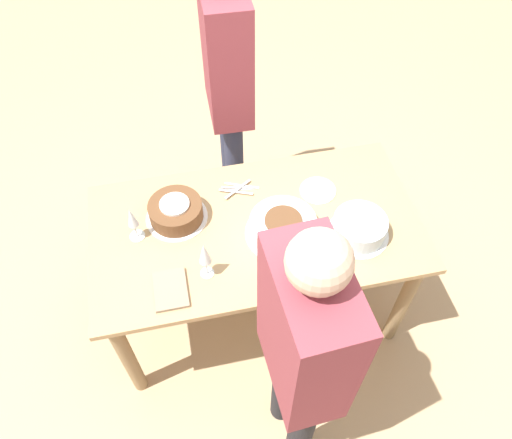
{
  "coord_description": "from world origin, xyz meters",
  "views": [
    {
      "loc": [
        0.29,
        1.38,
        2.64
      ],
      "look_at": [
        0.0,
        0.0,
        0.82
      ],
      "focal_mm": 35.0,
      "sensor_mm": 36.0,
      "label": 1
    }
  ],
  "objects_px": {
    "wine_glass_near": "(132,219)",
    "person_watching": "(303,351)",
    "cake_back_decorated": "(359,228)",
    "wine_glass_far": "(205,254)",
    "cake_front_chocolate": "(176,211)",
    "cake_center_white": "(283,227)",
    "person_cutting": "(228,78)"
  },
  "relations": [
    {
      "from": "cake_center_white",
      "to": "wine_glass_far",
      "type": "relative_size",
      "value": 1.57
    },
    {
      "from": "cake_front_chocolate",
      "to": "person_watching",
      "type": "xyz_separation_m",
      "value": [
        -0.37,
        0.86,
        0.18
      ]
    },
    {
      "from": "cake_front_chocolate",
      "to": "person_watching",
      "type": "distance_m",
      "value": 0.95
    },
    {
      "from": "wine_glass_near",
      "to": "wine_glass_far",
      "type": "distance_m",
      "value": 0.39
    },
    {
      "from": "cake_front_chocolate",
      "to": "wine_glass_far",
      "type": "distance_m",
      "value": 0.36
    },
    {
      "from": "person_watching",
      "to": "cake_back_decorated",
      "type": "bearing_deg",
      "value": -40.28
    },
    {
      "from": "cake_front_chocolate",
      "to": "wine_glass_far",
      "type": "bearing_deg",
      "value": 105.73
    },
    {
      "from": "wine_glass_near",
      "to": "wine_glass_far",
      "type": "relative_size",
      "value": 0.91
    },
    {
      "from": "wine_glass_near",
      "to": "wine_glass_far",
      "type": "bearing_deg",
      "value": 137.18
    },
    {
      "from": "cake_center_white",
      "to": "cake_front_chocolate",
      "type": "bearing_deg",
      "value": -22.4
    },
    {
      "from": "cake_center_white",
      "to": "wine_glass_far",
      "type": "bearing_deg",
      "value": 20.99
    },
    {
      "from": "wine_glass_far",
      "to": "person_watching",
      "type": "distance_m",
      "value": 0.59
    },
    {
      "from": "wine_glass_far",
      "to": "person_cutting",
      "type": "relative_size",
      "value": 0.13
    },
    {
      "from": "cake_front_chocolate",
      "to": "wine_glass_far",
      "type": "height_order",
      "value": "wine_glass_far"
    },
    {
      "from": "cake_center_white",
      "to": "cake_back_decorated",
      "type": "bearing_deg",
      "value": 166.95
    },
    {
      "from": "cake_back_decorated",
      "to": "person_watching",
      "type": "relative_size",
      "value": 0.17
    },
    {
      "from": "cake_center_white",
      "to": "cake_back_decorated",
      "type": "height_order",
      "value": "same"
    },
    {
      "from": "wine_glass_near",
      "to": "person_watching",
      "type": "xyz_separation_m",
      "value": [
        -0.56,
        0.78,
        0.1
      ]
    },
    {
      "from": "cake_front_chocolate",
      "to": "person_cutting",
      "type": "height_order",
      "value": "person_cutting"
    },
    {
      "from": "wine_glass_far",
      "to": "person_cutting",
      "type": "bearing_deg",
      "value": -105.49
    },
    {
      "from": "cake_center_white",
      "to": "person_cutting",
      "type": "height_order",
      "value": "person_cutting"
    },
    {
      "from": "cake_back_decorated",
      "to": "wine_glass_far",
      "type": "bearing_deg",
      "value": 5.19
    },
    {
      "from": "wine_glass_far",
      "to": "cake_center_white",
      "type": "bearing_deg",
      "value": -159.01
    },
    {
      "from": "wine_glass_near",
      "to": "person_cutting",
      "type": "height_order",
      "value": "person_cutting"
    },
    {
      "from": "wine_glass_far",
      "to": "person_cutting",
      "type": "height_order",
      "value": "person_cutting"
    },
    {
      "from": "cake_back_decorated",
      "to": "wine_glass_near",
      "type": "xyz_separation_m",
      "value": [
        1.0,
        -0.2,
        0.08
      ]
    },
    {
      "from": "person_watching",
      "to": "wine_glass_near",
      "type": "bearing_deg",
      "value": 32.13
    },
    {
      "from": "cake_front_chocolate",
      "to": "wine_glass_far",
      "type": "relative_size",
      "value": 1.33
    },
    {
      "from": "cake_back_decorated",
      "to": "cake_front_chocolate",
      "type": "bearing_deg",
      "value": -18.59
    },
    {
      "from": "wine_glass_near",
      "to": "person_cutting",
      "type": "xyz_separation_m",
      "value": [
        -0.57,
        -0.75,
        0.12
      ]
    },
    {
      "from": "cake_center_white",
      "to": "wine_glass_near",
      "type": "xyz_separation_m",
      "value": [
        0.66,
        -0.12,
        0.08
      ]
    },
    {
      "from": "wine_glass_far",
      "to": "cake_front_chocolate",
      "type": "bearing_deg",
      "value": -74.27
    }
  ]
}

